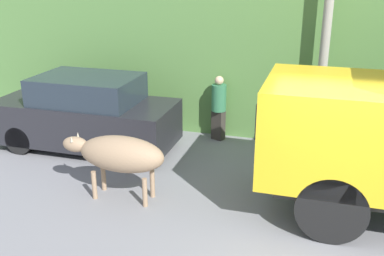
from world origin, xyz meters
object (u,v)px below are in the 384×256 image
object	(u,v)px
parked_suv	(86,114)
utility_pole	(327,23)
brown_cow	(119,154)
pedestrian_on_hill	(219,105)

from	to	relation	value
parked_suv	utility_pole	xyz separation A→B (m)	(5.20, 1.38, 2.11)
brown_cow	pedestrian_on_hill	bearing A→B (deg)	72.91
brown_cow	parked_suv	xyz separation A→B (m)	(-1.81, 2.03, -0.04)
utility_pole	pedestrian_on_hill	bearing A→B (deg)	178.60
brown_cow	pedestrian_on_hill	distance (m)	3.61
brown_cow	utility_pole	xyz separation A→B (m)	(3.39, 3.40, 2.07)
parked_suv	utility_pole	world-z (taller)	utility_pole
brown_cow	utility_pole	size ratio (longest dim) A/B	0.35
pedestrian_on_hill	brown_cow	bearing A→B (deg)	96.23
pedestrian_on_hill	utility_pole	xyz separation A→B (m)	(2.36, -0.06, 2.07)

